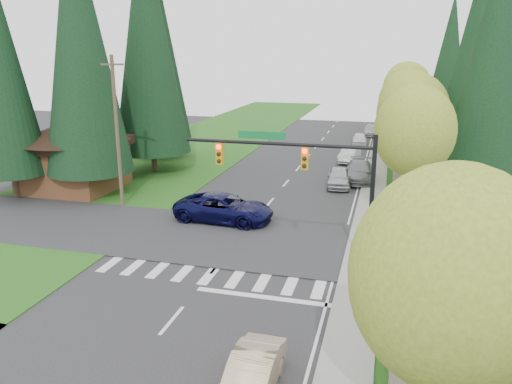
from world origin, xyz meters
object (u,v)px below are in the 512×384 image
at_px(sedan_champagne, 251,376).
at_px(parked_car_d, 359,139).
at_px(parked_car_a, 339,177).
at_px(parked_car_e, 372,130).
at_px(suv_navy, 224,208).
at_px(parked_car_c, 349,155).
at_px(parked_car_b, 359,172).

distance_m(sedan_champagne, parked_car_d, 44.36).
xyz_separation_m(parked_car_a, parked_car_d, (0.34, 18.84, -0.07)).
distance_m(parked_car_d, parked_car_e, 7.29).
distance_m(suv_navy, parked_car_e, 37.02).
bearing_deg(parked_car_c, parked_car_e, 93.12).
distance_m(sedan_champagne, parked_car_b, 27.75).
bearing_deg(suv_navy, sedan_champagne, -155.22).
bearing_deg(parked_car_c, suv_navy, -99.20).
distance_m(suv_navy, parked_car_c, 20.41).
distance_m(parked_car_c, parked_car_d, 9.56).
bearing_deg(parked_car_c, parked_car_d, 95.87).
xyz_separation_m(sedan_champagne, parked_car_b, (1.39, 27.71, 0.12)).
distance_m(parked_car_c, parked_car_e, 16.82).
xyz_separation_m(sedan_champagne, parked_car_c, (-0.01, 34.81, 0.03)).
bearing_deg(parked_car_e, sedan_champagne, -94.30).
xyz_separation_m(sedan_champagne, suv_navy, (-6.01, 15.30, 0.20)).
xyz_separation_m(parked_car_a, parked_car_b, (1.40, 2.19, 0.03)).
bearing_deg(suv_navy, parked_car_d, -8.95).
bearing_deg(parked_car_d, parked_car_b, -90.14).
height_order(sedan_champagne, suv_navy, suv_navy).
xyz_separation_m(suv_navy, parked_car_e, (7.40, 36.27, -0.18)).
distance_m(parked_car_b, parked_car_d, 16.68).
xyz_separation_m(parked_car_c, parked_car_d, (0.34, 9.55, -0.02)).
height_order(parked_car_c, parked_car_d, parked_car_c).
xyz_separation_m(sedan_champagne, parked_car_e, (1.39, 51.57, 0.02)).
bearing_deg(parked_car_a, parked_car_c, 85.43).
height_order(suv_navy, parked_car_e, suv_navy).
relative_size(parked_car_a, parked_car_b, 0.81).
xyz_separation_m(suv_navy, parked_car_c, (6.00, 19.51, -0.16)).
bearing_deg(parked_car_b, sedan_champagne, -93.79).
bearing_deg(sedan_champagne, parked_car_d, 89.96).
height_order(suv_navy, parked_car_c, suv_navy).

